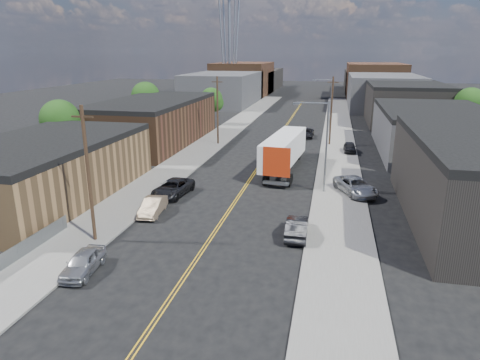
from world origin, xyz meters
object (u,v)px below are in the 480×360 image
at_px(car_right_lot_c, 350,147).
at_px(semi_truck, 285,148).
at_px(car_right_lot_a, 355,186).
at_px(car_ahead_truck, 306,133).
at_px(car_right_oncoming, 297,227).
at_px(car_left_a, 83,262).
at_px(car_left_c, 173,188).
at_px(car_left_b, 153,206).

bearing_deg(car_right_lot_c, semi_truck, -130.27).
bearing_deg(car_right_lot_a, car_ahead_truck, 78.87).
distance_m(car_right_oncoming, car_right_lot_a, 11.99).
bearing_deg(car_left_a, car_right_lot_c, 59.48).
relative_size(car_left_c, car_ahead_truck, 1.12).
relative_size(semi_truck, car_right_lot_c, 4.24).
bearing_deg(car_ahead_truck, car_right_oncoming, -86.55).
bearing_deg(semi_truck, car_right_lot_c, 57.56).
relative_size(car_right_oncoming, car_right_lot_a, 0.81).
height_order(semi_truck, car_left_c, semi_truck).
distance_m(car_right_lot_a, car_ahead_truck, 29.17).
bearing_deg(car_ahead_truck, car_right_lot_a, -76.23).
distance_m(car_left_b, car_right_lot_c, 32.27).
distance_m(semi_truck, car_left_b, 19.87).
bearing_deg(car_right_lot_c, car_left_a, -116.70).
height_order(car_left_c, car_right_oncoming, car_left_c).
bearing_deg(car_right_oncoming, car_left_c, -30.61).
height_order(car_right_lot_a, car_right_lot_c, car_right_lot_a).
height_order(car_left_c, car_ahead_truck, car_left_c).
bearing_deg(semi_truck, car_ahead_truck, 92.38).
relative_size(car_right_lot_a, car_ahead_truck, 1.14).
bearing_deg(car_right_lot_a, car_left_b, -176.68).
bearing_deg(car_left_b, car_right_lot_c, 51.70).
bearing_deg(car_left_a, car_left_b, 83.14).
distance_m(car_left_b, car_right_oncoming, 12.67).
xyz_separation_m(car_left_a, car_left_c, (0.11, 15.45, 0.06)).
height_order(car_left_a, car_right_oncoming, car_right_oncoming).
xyz_separation_m(car_left_b, car_right_lot_a, (17.20, 8.96, 0.23)).
xyz_separation_m(car_left_a, car_right_lot_c, (17.40, 37.76, 0.11)).
bearing_deg(car_right_lot_a, car_right_lot_c, 65.80).
relative_size(semi_truck, car_left_a, 3.99).
height_order(semi_truck, car_right_lot_c, semi_truck).
height_order(car_left_b, car_right_oncoming, car_right_oncoming).
bearing_deg(semi_truck, car_left_a, -103.12).
bearing_deg(car_right_lot_c, car_right_oncoming, -101.05).
xyz_separation_m(semi_truck, car_right_lot_c, (7.81, 9.89, -1.63)).
bearing_deg(car_right_oncoming, car_right_lot_a, -114.40).
distance_m(car_left_c, car_right_lot_c, 28.22).
bearing_deg(car_right_lot_c, car_left_b, -124.17).
height_order(car_right_lot_c, car_ahead_truck, car_right_lot_c).
xyz_separation_m(car_right_lot_c, car_ahead_truck, (-6.59, 10.07, -0.13)).
distance_m(semi_truck, car_ahead_truck, 20.07).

